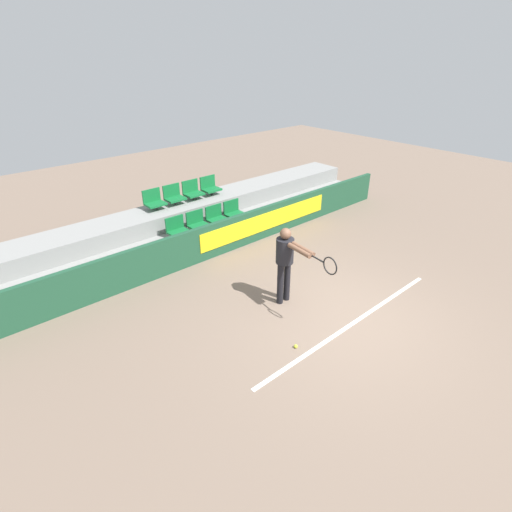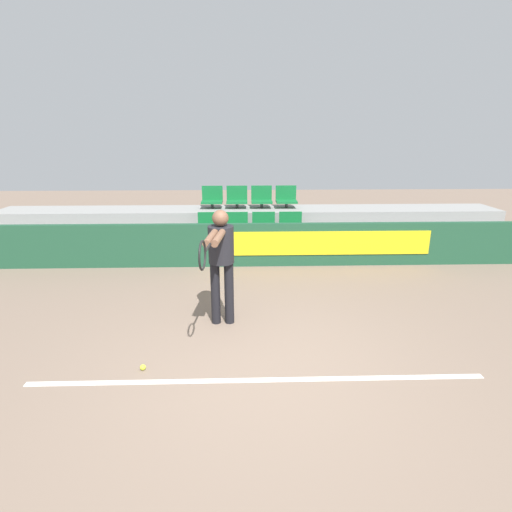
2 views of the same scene
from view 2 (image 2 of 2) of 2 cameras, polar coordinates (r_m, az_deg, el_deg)
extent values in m
plane|color=#7A6656|center=(4.77, 0.09, -15.64)|extent=(30.00, 30.00, 0.00)
cube|color=white|center=(4.56, 0.19, -17.29)|extent=(5.00, 0.08, 0.01)
cube|color=#1E4C33|center=(7.99, -0.75, 1.60)|extent=(12.15, 0.12, 0.88)
cube|color=yellow|center=(8.06, 9.35, 1.82)|extent=(4.36, 0.02, 0.48)
cube|color=gray|center=(8.64, -0.82, 1.27)|extent=(11.75, 1.06, 0.43)
cube|color=gray|center=(9.61, -0.93, 4.25)|extent=(11.75, 1.06, 0.87)
cylinder|color=#333333|center=(8.65, -6.71, 3.11)|extent=(0.07, 0.07, 0.13)
cube|color=#146B33|center=(8.63, -6.73, 3.68)|extent=(0.49, 0.39, 0.05)
cube|color=#146B33|center=(8.76, -6.68, 5.17)|extent=(0.49, 0.04, 0.33)
cylinder|color=#333333|center=(8.62, -2.80, 3.15)|extent=(0.07, 0.07, 0.13)
cube|color=#146B33|center=(8.60, -2.81, 3.73)|extent=(0.49, 0.39, 0.05)
cube|color=#146B33|center=(8.73, -2.80, 5.22)|extent=(0.49, 0.04, 0.33)
cylinder|color=#333333|center=(8.63, 1.13, 3.19)|extent=(0.07, 0.07, 0.13)
cube|color=#146B33|center=(8.61, 1.13, 3.76)|extent=(0.49, 0.39, 0.05)
cube|color=#146B33|center=(8.74, 1.08, 5.25)|extent=(0.49, 0.04, 0.33)
cylinder|color=#333333|center=(8.68, 5.02, 3.20)|extent=(0.07, 0.07, 0.13)
cube|color=#146B33|center=(8.66, 5.04, 3.78)|extent=(0.49, 0.39, 0.05)
cube|color=#146B33|center=(8.79, 4.94, 5.26)|extent=(0.49, 0.04, 0.33)
cylinder|color=#333333|center=(9.60, -6.28, 7.16)|extent=(0.07, 0.07, 0.13)
cube|color=#146B33|center=(9.58, -6.30, 7.69)|extent=(0.49, 0.39, 0.05)
cube|color=#146B33|center=(9.73, -6.26, 8.97)|extent=(0.49, 0.04, 0.33)
cylinder|color=#333333|center=(9.57, -2.73, 7.22)|extent=(0.07, 0.07, 0.13)
cube|color=#146B33|center=(9.55, -2.74, 7.74)|extent=(0.49, 0.39, 0.05)
cube|color=#146B33|center=(9.70, -2.74, 9.03)|extent=(0.49, 0.04, 0.33)
cylinder|color=#333333|center=(9.58, 0.83, 7.24)|extent=(0.07, 0.07, 0.13)
cube|color=#146B33|center=(9.56, 0.83, 7.77)|extent=(0.49, 0.39, 0.05)
cube|color=#146B33|center=(9.71, 0.79, 9.05)|extent=(0.49, 0.04, 0.33)
cylinder|color=#333333|center=(9.62, 4.36, 7.24)|extent=(0.07, 0.07, 0.13)
cube|color=#146B33|center=(9.60, 4.38, 7.76)|extent=(0.49, 0.39, 0.05)
cube|color=#146B33|center=(9.75, 4.29, 9.04)|extent=(0.49, 0.04, 0.33)
cylinder|color=black|center=(5.60, -5.81, -5.30)|extent=(0.13, 0.13, 0.90)
cylinder|color=black|center=(5.59, -3.86, -5.29)|extent=(0.13, 0.13, 0.90)
cylinder|color=black|center=(5.37, -5.02, 1.65)|extent=(0.35, 0.35, 0.50)
sphere|color=brown|center=(5.29, -5.12, 5.42)|extent=(0.22, 0.22, 0.22)
cylinder|color=brown|center=(4.88, -6.49, 2.60)|extent=(0.15, 0.58, 0.09)
cylinder|color=brown|center=(4.88, -5.38, 2.62)|extent=(0.15, 0.58, 0.09)
cylinder|color=black|center=(4.47, -6.90, 1.21)|extent=(0.06, 0.30, 0.03)
torus|color=black|center=(4.19, -7.67, 0.08)|extent=(0.06, 0.32, 0.32)
sphere|color=#CCDB33|center=(4.88, -15.86, -15.06)|extent=(0.07, 0.07, 0.07)
camera|label=1|loc=(5.63, -93.86, 21.19)|focal=28.00mm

